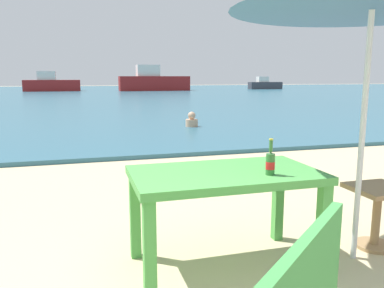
{
  "coord_description": "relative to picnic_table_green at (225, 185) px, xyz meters",
  "views": [
    {
      "loc": [
        -1.7,
        -1.73,
        1.46
      ],
      "look_at": [
        -0.34,
        3.0,
        0.6
      ],
      "focal_mm": 36.4,
      "sensor_mm": 36.0,
      "label": 1
    }
  ],
  "objects": [
    {
      "name": "sea_water",
      "position": [
        0.67,
        29.07,
        -0.61
      ],
      "size": [
        120.0,
        50.0,
        0.08
      ],
      "primitive_type": "cube",
      "color": "#2D6075",
      "rests_on": "ground_plane"
    },
    {
      "name": "beer_bottle_amber",
      "position": [
        0.27,
        -0.2,
        0.2
      ],
      "size": [
        0.07,
        0.07,
        0.26
      ],
      "color": "#2D662D",
      "rests_on": "picnic_table_green"
    },
    {
      "name": "boat_tanker",
      "position": [
        5.79,
        34.38,
        0.29
      ],
      "size": [
        6.61,
        1.8,
        2.4
      ],
      "color": "maroon",
      "rests_on": "sea_water"
    },
    {
      "name": "boat_fishing_trawler",
      "position": [
        -3.47,
        35.62,
        0.08
      ],
      "size": [
        4.96,
        1.35,
        1.8
      ],
      "color": "maroon",
      "rests_on": "sea_water"
    },
    {
      "name": "side_table_wood",
      "position": [
        1.37,
        -0.05,
        -0.3
      ],
      "size": [
        0.44,
        0.44,
        0.54
      ],
      "color": "#9E7A51",
      "rests_on": "ground_plane"
    },
    {
      "name": "picnic_table_green",
      "position": [
        0.0,
        0.0,
        0.0
      ],
      "size": [
        1.4,
        0.8,
        0.76
      ],
      "color": "#4C9E47",
      "rests_on": "ground_plane"
    },
    {
      "name": "swimmer_person",
      "position": [
        1.93,
        7.63,
        -0.41
      ],
      "size": [
        0.34,
        0.34,
        0.41
      ],
      "color": "tan",
      "rests_on": "sea_water"
    },
    {
      "name": "boat_ferry",
      "position": [
        18.08,
        35.59,
        -0.1
      ],
      "size": [
        3.61,
        0.98,
        1.31
      ],
      "color": "#38383F",
      "rests_on": "sea_water"
    }
  ]
}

